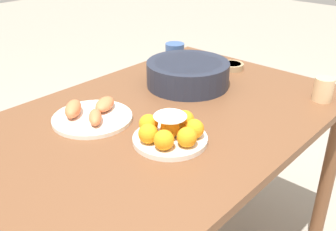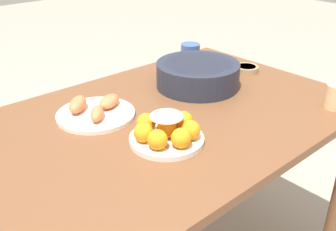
{
  "view_description": "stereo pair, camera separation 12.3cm",
  "coord_description": "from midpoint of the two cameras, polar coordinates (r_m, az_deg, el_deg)",
  "views": [
    {
      "loc": [
        -0.89,
        -0.8,
        1.33
      ],
      "look_at": [
        -0.06,
        -0.07,
        0.78
      ],
      "focal_mm": 42.0,
      "sensor_mm": 36.0,
      "label": 1
    },
    {
      "loc": [
        -0.8,
        -0.89,
        1.33
      ],
      "look_at": [
        -0.06,
        -0.07,
        0.78
      ],
      "focal_mm": 42.0,
      "sensor_mm": 36.0,
      "label": 2
    }
  ],
  "objects": [
    {
      "name": "cup_near",
      "position": [
        1.5,
        19.46,
        3.56
      ],
      "size": [
        0.07,
        0.07,
        0.09
      ],
      "color": "#DBB27F",
      "rests_on": "dining_table"
    },
    {
      "name": "cake_plate",
      "position": [
        1.15,
        -2.7,
        -2.32
      ],
      "size": [
        0.22,
        0.22,
        0.09
      ],
      "color": "silver",
      "rests_on": "dining_table"
    },
    {
      "name": "serving_bowl",
      "position": [
        1.54,
        0.6,
        6.13
      ],
      "size": [
        0.32,
        0.32,
        0.1
      ],
      "color": "#232838",
      "rests_on": "dining_table"
    },
    {
      "name": "dining_table",
      "position": [
        1.38,
        -2.82,
        -3.5
      ],
      "size": [
        1.3,
        0.87,
        0.74
      ],
      "color": "brown",
      "rests_on": "ground_plane"
    },
    {
      "name": "seafood_platter",
      "position": [
        1.32,
        -13.7,
        0.06
      ],
      "size": [
        0.26,
        0.26,
        0.06
      ],
      "color": "silver",
      "rests_on": "dining_table"
    },
    {
      "name": "sauce_bowl",
      "position": [
        1.74,
        7.25,
        7.12
      ],
      "size": [
        0.1,
        0.1,
        0.03
      ],
      "color": "tan",
      "rests_on": "dining_table"
    },
    {
      "name": "cup_far",
      "position": [
        1.81,
        -0.97,
        9.07
      ],
      "size": [
        0.09,
        0.09,
        0.09
      ],
      "color": "#38568E",
      "rests_on": "dining_table"
    }
  ]
}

